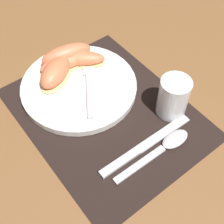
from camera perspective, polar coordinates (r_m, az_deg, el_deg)
name	(u,v)px	position (r m, az deg, el deg)	size (l,w,h in m)	color
ground_plane	(106,113)	(0.68, -1.12, -0.26)	(3.00, 3.00, 0.00)	brown
placemat	(106,113)	(0.68, -1.12, -0.16)	(0.41, 0.33, 0.00)	black
plate	(79,86)	(0.72, -6.05, 4.69)	(0.26, 0.26, 0.02)	white
juice_glass	(173,99)	(0.66, 11.05, 2.39)	(0.06, 0.06, 0.09)	silver
knife	(144,146)	(0.63, 5.90, -6.24)	(0.02, 0.23, 0.01)	#BCBCC1
spoon	(166,146)	(0.63, 9.84, -6.07)	(0.03, 0.18, 0.01)	#BCBCC1
fork	(89,78)	(0.72, -4.22, 6.19)	(0.18, 0.13, 0.00)	#BCBCC1
citrus_wedge_0	(78,59)	(0.75, -6.26, 9.62)	(0.12, 0.13, 0.03)	#F4DB84
citrus_wedge_1	(67,56)	(0.75, -8.31, 10.15)	(0.07, 0.13, 0.05)	#F4DB84
citrus_wedge_2	(64,62)	(0.75, -8.70, 8.94)	(0.07, 0.13, 0.03)	#F4DB84
citrus_wedge_3	(56,73)	(0.72, -10.26, 7.06)	(0.10, 0.12, 0.05)	#F4DB84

